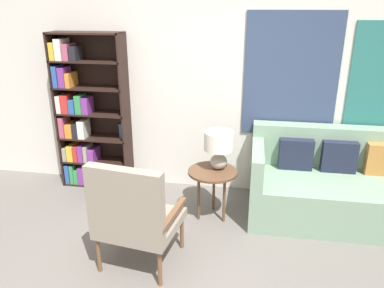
{
  "coord_description": "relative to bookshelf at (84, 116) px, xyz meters",
  "views": [
    {
      "loc": [
        0.6,
        -2.2,
        2.16
      ],
      "look_at": [
        0.05,
        1.09,
        0.9
      ],
      "focal_mm": 35.0,
      "sensor_mm": 36.0,
      "label": 1
    }
  ],
  "objects": [
    {
      "name": "couch",
      "position": [
        2.93,
        -0.29,
        -0.55
      ],
      "size": [
        1.84,
        0.93,
        0.91
      ],
      "color": "gray",
      "rests_on": "ground_plane"
    },
    {
      "name": "armchair",
      "position": [
        1.07,
        -1.5,
        -0.35
      ],
      "size": [
        0.72,
        0.7,
        1.0
      ],
      "color": "brown",
      "rests_on": "ground_plane"
    },
    {
      "name": "side_table",
      "position": [
        1.62,
        -0.55,
        -0.41
      ],
      "size": [
        0.51,
        0.51,
        0.54
      ],
      "color": "brown",
      "rests_on": "ground_plane"
    },
    {
      "name": "wall_back",
      "position": [
        1.44,
        0.18,
        0.46
      ],
      "size": [
        6.4,
        0.08,
        2.7
      ],
      "color": "silver",
      "rests_on": "ground_plane"
    },
    {
      "name": "bookshelf",
      "position": [
        0.0,
        0.0,
        0.0
      ],
      "size": [
        0.85,
        0.3,
        1.86
      ],
      "color": "black",
      "rests_on": "ground_plane"
    },
    {
      "name": "table_lamp",
      "position": [
        1.67,
        -0.49,
        -0.09
      ],
      "size": [
        0.31,
        0.31,
        0.4
      ],
      "color": "#A59E93",
      "rests_on": "side_table"
    }
  ]
}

